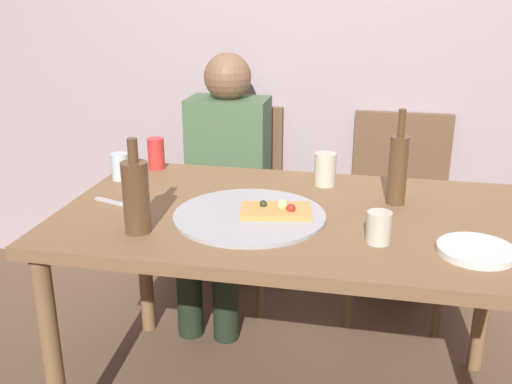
{
  "coord_description": "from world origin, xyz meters",
  "views": [
    {
      "loc": [
        0.24,
        -1.75,
        1.45
      ],
      "look_at": [
        -0.13,
        0.02,
        0.81
      ],
      "focal_mm": 41.2,
      "sensor_mm": 36.0,
      "label": 1
    }
  ],
  "objects_px": {
    "pizza_tray": "(250,216)",
    "tumbler_near": "(120,166)",
    "chair_right": "(398,202)",
    "table_knife": "(121,204)",
    "beer_bottle": "(136,195)",
    "tumbler_far": "(379,227)",
    "chair_left": "(233,190)",
    "soda_can": "(156,153)",
    "pizza_slice_last": "(277,210)",
    "wine_glass": "(325,169)",
    "dining_table": "(293,235)",
    "wine_bottle": "(398,168)",
    "plate_stack": "(476,250)",
    "guest_in_sweater": "(224,174)"
  },
  "relations": [
    {
      "from": "tumbler_near",
      "to": "chair_right",
      "type": "distance_m",
      "value": 1.26
    },
    {
      "from": "chair_left",
      "to": "pizza_slice_last",
      "type": "bearing_deg",
      "value": 112.48
    },
    {
      "from": "pizza_tray",
      "to": "table_knife",
      "type": "xyz_separation_m",
      "value": [
        -0.44,
        0.02,
        -0.0
      ]
    },
    {
      "from": "beer_bottle",
      "to": "tumbler_far",
      "type": "bearing_deg",
      "value": 5.33
    },
    {
      "from": "table_knife",
      "to": "beer_bottle",
      "type": "bearing_deg",
      "value": 145.26
    },
    {
      "from": "soda_can",
      "to": "guest_in_sweater",
      "type": "relative_size",
      "value": 0.1
    },
    {
      "from": "dining_table",
      "to": "wine_glass",
      "type": "distance_m",
      "value": 0.33
    },
    {
      "from": "dining_table",
      "to": "chair_left",
      "type": "relative_size",
      "value": 1.67
    },
    {
      "from": "pizza_slice_last",
      "to": "plate_stack",
      "type": "bearing_deg",
      "value": -14.58
    },
    {
      "from": "tumbler_far",
      "to": "table_knife",
      "type": "height_order",
      "value": "tumbler_far"
    },
    {
      "from": "table_knife",
      "to": "pizza_slice_last",
      "type": "bearing_deg",
      "value": -161.33
    },
    {
      "from": "wine_glass",
      "to": "wine_bottle",
      "type": "bearing_deg",
      "value": -29.35
    },
    {
      "from": "tumbler_far",
      "to": "wine_glass",
      "type": "height_order",
      "value": "wine_glass"
    },
    {
      "from": "dining_table",
      "to": "wine_bottle",
      "type": "bearing_deg",
      "value": 24.95
    },
    {
      "from": "dining_table",
      "to": "pizza_tray",
      "type": "relative_size",
      "value": 3.13
    },
    {
      "from": "beer_bottle",
      "to": "plate_stack",
      "type": "xyz_separation_m",
      "value": [
        0.96,
        0.04,
        -0.1
      ]
    },
    {
      "from": "tumbler_near",
      "to": "guest_in_sweater",
      "type": "bearing_deg",
      "value": 60.67
    },
    {
      "from": "beer_bottle",
      "to": "chair_left",
      "type": "distance_m",
      "value": 1.14
    },
    {
      "from": "soda_can",
      "to": "chair_left",
      "type": "xyz_separation_m",
      "value": [
        0.19,
        0.47,
        -0.3
      ]
    },
    {
      "from": "wine_glass",
      "to": "chair_left",
      "type": "bearing_deg",
      "value": 131.73
    },
    {
      "from": "tumbler_near",
      "to": "chair_left",
      "type": "height_order",
      "value": "chair_left"
    },
    {
      "from": "wine_bottle",
      "to": "soda_can",
      "type": "bearing_deg",
      "value": 167.18
    },
    {
      "from": "pizza_slice_last",
      "to": "wine_bottle",
      "type": "relative_size",
      "value": 0.75
    },
    {
      "from": "beer_bottle",
      "to": "wine_glass",
      "type": "xyz_separation_m",
      "value": [
        0.5,
        0.54,
        -0.05
      ]
    },
    {
      "from": "chair_right",
      "to": "beer_bottle",
      "type": "bearing_deg",
      "value": 53.82
    },
    {
      "from": "tumbler_near",
      "to": "plate_stack",
      "type": "bearing_deg",
      "value": -18.45
    },
    {
      "from": "tumbler_far",
      "to": "soda_can",
      "type": "distance_m",
      "value": 1.03
    },
    {
      "from": "pizza_slice_last",
      "to": "guest_in_sweater",
      "type": "bearing_deg",
      "value": 116.5
    },
    {
      "from": "pizza_slice_last",
      "to": "beer_bottle",
      "type": "xyz_separation_m",
      "value": [
        -0.38,
        -0.19,
        0.09
      ]
    },
    {
      "from": "wine_bottle",
      "to": "plate_stack",
      "type": "distance_m",
      "value": 0.43
    },
    {
      "from": "wine_glass",
      "to": "chair_right",
      "type": "height_order",
      "value": "chair_right"
    },
    {
      "from": "pizza_slice_last",
      "to": "tumbler_far",
      "type": "relative_size",
      "value": 2.61
    },
    {
      "from": "beer_bottle",
      "to": "soda_can",
      "type": "relative_size",
      "value": 2.34
    },
    {
      "from": "pizza_tray",
      "to": "tumbler_near",
      "type": "relative_size",
      "value": 4.8
    },
    {
      "from": "dining_table",
      "to": "soda_can",
      "type": "relative_size",
      "value": 12.32
    },
    {
      "from": "tumbler_far",
      "to": "chair_left",
      "type": "xyz_separation_m",
      "value": [
        -0.68,
        1.02,
        -0.29
      ]
    },
    {
      "from": "guest_in_sweater",
      "to": "tumbler_near",
      "type": "bearing_deg",
      "value": 60.67
    },
    {
      "from": "table_knife",
      "to": "tumbler_near",
      "type": "bearing_deg",
      "value": -47.49
    },
    {
      "from": "pizza_tray",
      "to": "soda_can",
      "type": "xyz_separation_m",
      "value": [
        -0.47,
        0.43,
        0.05
      ]
    },
    {
      "from": "wine_glass",
      "to": "chair_left",
      "type": "relative_size",
      "value": 0.13
    },
    {
      "from": "tumbler_far",
      "to": "chair_right",
      "type": "relative_size",
      "value": 0.1
    },
    {
      "from": "wine_glass",
      "to": "soda_can",
      "type": "relative_size",
      "value": 0.98
    },
    {
      "from": "pizza_tray",
      "to": "beer_bottle",
      "type": "distance_m",
      "value": 0.36
    },
    {
      "from": "pizza_tray",
      "to": "tumbler_near",
      "type": "distance_m",
      "value": 0.62
    },
    {
      "from": "tumbler_near",
      "to": "wine_glass",
      "type": "bearing_deg",
      "value": 6.78
    },
    {
      "from": "soda_can",
      "to": "table_knife",
      "type": "distance_m",
      "value": 0.42
    },
    {
      "from": "plate_stack",
      "to": "chair_right",
      "type": "bearing_deg",
      "value": 99.14
    },
    {
      "from": "beer_bottle",
      "to": "wine_bottle",
      "type": "bearing_deg",
      "value": 28.06
    },
    {
      "from": "pizza_tray",
      "to": "table_knife",
      "type": "height_order",
      "value": "pizza_tray"
    },
    {
      "from": "wine_bottle",
      "to": "dining_table",
      "type": "bearing_deg",
      "value": -155.05
    }
  ]
}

